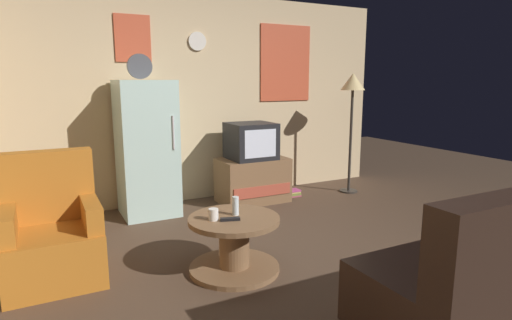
# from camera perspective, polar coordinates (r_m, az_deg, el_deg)

# --- Properties ---
(ground_plane) EXTENTS (12.00, 12.00, 0.00)m
(ground_plane) POSITION_cam_1_polar(r_m,az_deg,el_deg) (3.52, 7.15, -14.56)
(ground_plane) COLOR #4C3828
(wall_with_art) EXTENTS (5.20, 0.12, 2.53)m
(wall_with_art) POSITION_cam_1_polar(r_m,az_deg,el_deg) (5.38, -7.49, 8.22)
(wall_with_art) COLOR #D1B284
(wall_with_art) RESTS_ON ground_plane
(fridge) EXTENTS (0.60, 0.62, 1.77)m
(fridge) POSITION_cam_1_polar(r_m,az_deg,el_deg) (4.84, -14.54, 1.55)
(fridge) COLOR silver
(fridge) RESTS_ON ground_plane
(tv_stand) EXTENTS (0.84, 0.53, 0.55)m
(tv_stand) POSITION_cam_1_polar(r_m,az_deg,el_deg) (5.27, -0.45, -2.72)
(tv_stand) COLOR brown
(tv_stand) RESTS_ON ground_plane
(crt_tv) EXTENTS (0.54, 0.51, 0.44)m
(crt_tv) POSITION_cam_1_polar(r_m,az_deg,el_deg) (5.16, -0.69, 2.59)
(crt_tv) COLOR black
(crt_tv) RESTS_ON tv_stand
(standing_lamp) EXTENTS (0.32, 0.32, 1.59)m
(standing_lamp) POSITION_cam_1_polar(r_m,az_deg,el_deg) (5.73, 12.91, 9.07)
(standing_lamp) COLOR #332D28
(standing_lamp) RESTS_ON ground_plane
(coffee_table) EXTENTS (0.72, 0.72, 0.45)m
(coffee_table) POSITION_cam_1_polar(r_m,az_deg,el_deg) (3.41, -2.95, -11.26)
(coffee_table) COLOR brown
(coffee_table) RESTS_ON ground_plane
(wine_glass) EXTENTS (0.05, 0.05, 0.15)m
(wine_glass) POSITION_cam_1_polar(r_m,az_deg,el_deg) (3.37, -2.78, -6.20)
(wine_glass) COLOR silver
(wine_glass) RESTS_ON coffee_table
(mug_ceramic_white) EXTENTS (0.08, 0.08, 0.09)m
(mug_ceramic_white) POSITION_cam_1_polar(r_m,az_deg,el_deg) (3.27, -5.76, -7.32)
(mug_ceramic_white) COLOR silver
(mug_ceramic_white) RESTS_ON coffee_table
(remote_control) EXTENTS (0.16, 0.08, 0.02)m
(remote_control) POSITION_cam_1_polar(r_m,az_deg,el_deg) (3.26, -3.51, -7.97)
(remote_control) COLOR black
(remote_control) RESTS_ON coffee_table
(armchair) EXTENTS (0.68, 0.68, 0.96)m
(armchair) POSITION_cam_1_polar(r_m,az_deg,el_deg) (3.61, -25.81, -9.15)
(armchair) COLOR #B2661E
(armchair) RESTS_ON ground_plane
(couch) EXTENTS (1.70, 0.80, 0.92)m
(couch) POSITION_cam_1_polar(r_m,az_deg,el_deg) (3.10, 29.72, -13.28)
(couch) COLOR black
(couch) RESTS_ON ground_plane
(book_stack) EXTENTS (0.20, 0.14, 0.09)m
(book_stack) POSITION_cam_1_polar(r_m,az_deg,el_deg) (5.55, 5.00, -4.47)
(book_stack) COLOR #9E4456
(book_stack) RESTS_ON ground_plane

